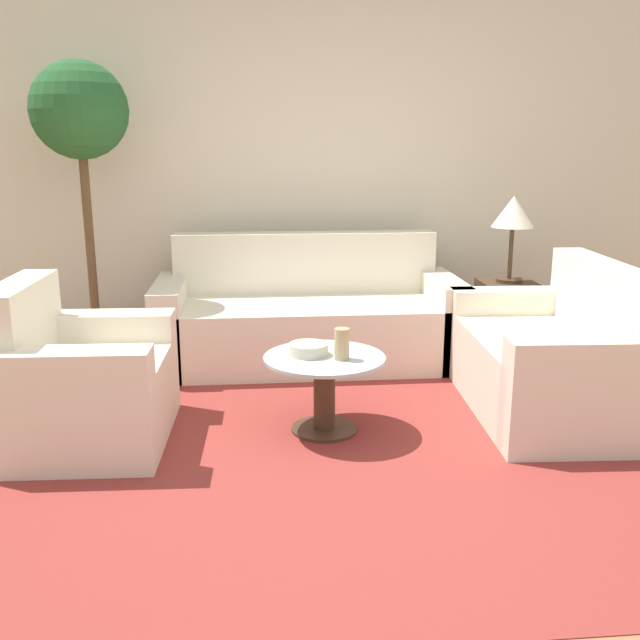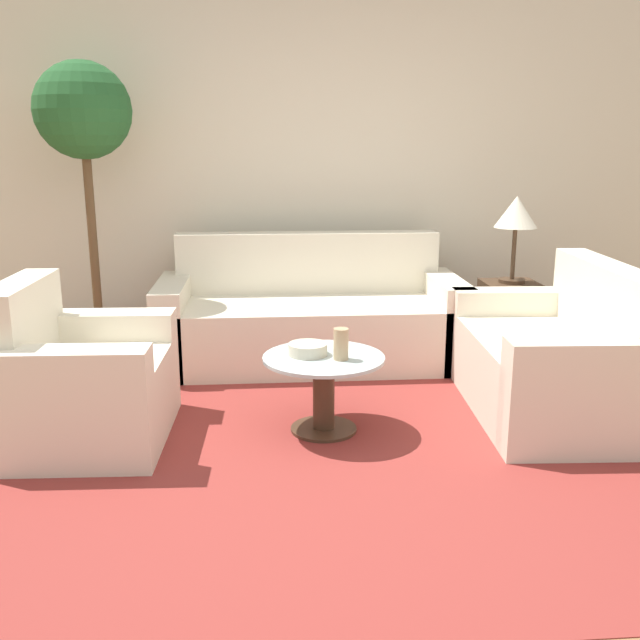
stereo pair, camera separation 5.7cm
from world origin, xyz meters
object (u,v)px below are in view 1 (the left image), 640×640
(vase, at_px, (342,344))
(potted_plant, at_px, (82,138))
(bowl, at_px, (309,349))
(table_lamp, at_px, (513,215))
(coffee_table, at_px, (324,383))
(armchair, at_px, (76,388))
(loveseat, at_px, (557,362))
(sofa_main, at_px, (308,320))

(vase, bearing_deg, potted_plant, 137.19)
(potted_plant, bearing_deg, bowl, -44.13)
(table_lamp, bearing_deg, coffee_table, -140.88)
(armchair, relative_size, bowl, 4.65)
(loveseat, relative_size, vase, 8.67)
(potted_plant, bearing_deg, coffee_table, -43.15)
(table_lamp, height_order, bowl, table_lamp)
(armchair, height_order, coffee_table, armchair)
(armchair, relative_size, vase, 5.82)
(sofa_main, bearing_deg, coffee_table, -90.60)
(sofa_main, relative_size, loveseat, 1.46)
(sofa_main, relative_size, coffee_table, 3.25)
(armchair, bearing_deg, potted_plant, 9.57)
(loveseat, height_order, table_lamp, table_lamp)
(bowl, bearing_deg, table_lamp, 36.78)
(table_lamp, relative_size, bowl, 2.86)
(coffee_table, relative_size, bowl, 3.12)
(loveseat, distance_m, coffee_table, 1.36)
(coffee_table, xyz_separation_m, bowl, (-0.08, 0.03, 0.18))
(coffee_table, height_order, potted_plant, potted_plant)
(sofa_main, distance_m, armchair, 1.83)
(coffee_table, relative_size, vase, 3.91)
(armchair, height_order, vase, armchair)
(sofa_main, distance_m, coffee_table, 1.30)
(armchair, distance_m, loveseat, 2.63)
(armchair, xyz_separation_m, coffee_table, (1.27, -0.00, -0.02))
(sofa_main, height_order, bowl, sofa_main)
(coffee_table, relative_size, potted_plant, 0.32)
(loveseat, distance_m, table_lamp, 1.20)
(sofa_main, distance_m, potted_plant, 1.93)
(coffee_table, distance_m, vase, 0.25)
(coffee_table, distance_m, potted_plant, 2.36)
(coffee_table, xyz_separation_m, table_lamp, (1.39, 1.13, 0.75))
(bowl, bearing_deg, potted_plant, 135.87)
(coffee_table, bearing_deg, bowl, 159.22)
(sofa_main, height_order, loveseat, sofa_main)
(loveseat, relative_size, coffee_table, 2.22)
(table_lamp, distance_m, bowl, 1.92)
(sofa_main, xyz_separation_m, armchair, (-1.29, -1.30, -0.00))
(table_lamp, relative_size, vase, 3.58)
(vase, bearing_deg, armchair, 177.40)
(loveseat, relative_size, bowl, 6.93)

